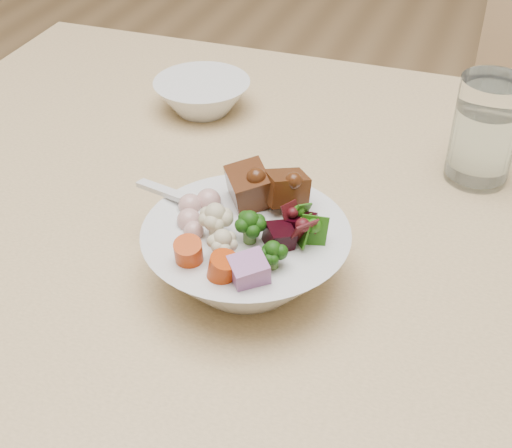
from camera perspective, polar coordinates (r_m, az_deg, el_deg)
name	(u,v)px	position (r m, az deg, el deg)	size (l,w,h in m)	color
dining_table	(450,295)	(0.84, 15.29, -5.52)	(1.52, 0.88, 0.70)	#DDBA82
food_bowl	(248,251)	(0.70, -0.64, -2.15)	(0.20, 0.20, 0.11)	silver
soup_spoon	(184,206)	(0.72, -5.75, 1.47)	(0.10, 0.05, 0.02)	silver
water_glass	(484,135)	(0.88, 17.76, 6.83)	(0.08, 0.08, 0.13)	white
side_bowl	(202,96)	(1.01, -4.32, 10.17)	(0.13, 0.13, 0.04)	silver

